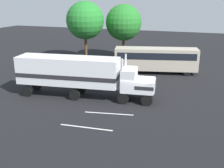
# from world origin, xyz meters

# --- Properties ---
(ground_plane) EXTENTS (120.00, 120.00, 0.00)m
(ground_plane) POSITION_xyz_m (0.00, 0.00, 0.00)
(ground_plane) COLOR black
(lane_stripe_near) EXTENTS (4.36, 0.92, 0.01)m
(lane_stripe_near) POSITION_xyz_m (-1.47, -3.50, 0.01)
(lane_stripe_near) COLOR silver
(lane_stripe_near) RESTS_ON ground_plane
(lane_stripe_mid) EXTENTS (4.40, 0.49, 0.01)m
(lane_stripe_mid) POSITION_xyz_m (-2.27, -6.67, 0.01)
(lane_stripe_mid) COLOR silver
(lane_stripe_mid) RESTS_ON ground_plane
(semi_truck) EXTENTS (14.36, 4.48, 4.50)m
(semi_truck) POSITION_xyz_m (-5.90, -0.35, 2.52)
(semi_truck) COLOR white
(semi_truck) RESTS_ON ground_plane
(person_bystander) EXTENTS (0.34, 0.46, 1.63)m
(person_bystander) POSITION_xyz_m (-4.91, 2.38, 0.89)
(person_bystander) COLOR #2D3347
(person_bystander) RESTS_ON ground_plane
(parked_bus) EXTENTS (11.29, 4.98, 3.40)m
(parked_bus) POSITION_xyz_m (-0.09, 11.57, 2.07)
(parked_bus) COLOR #BFB29E
(parked_bus) RESTS_ON ground_plane
(parked_car) EXTENTS (4.72, 2.94, 1.57)m
(parked_car) POSITION_xyz_m (-9.47, 7.29, 0.81)
(parked_car) COLOR black
(parked_car) RESTS_ON ground_plane
(tree_left) EXTENTS (6.00, 6.00, 9.42)m
(tree_left) POSITION_xyz_m (-12.36, 15.80, 6.40)
(tree_left) COLOR brown
(tree_left) RESTS_ON ground_plane
(tree_center) EXTENTS (5.90, 5.90, 8.90)m
(tree_center) POSITION_xyz_m (-6.99, 19.16, 5.94)
(tree_center) COLOR brown
(tree_center) RESTS_ON ground_plane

